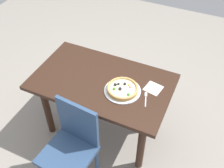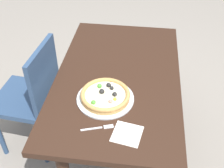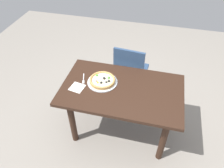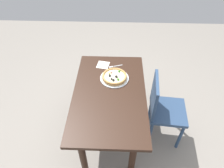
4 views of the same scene
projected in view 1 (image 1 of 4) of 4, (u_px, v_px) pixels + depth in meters
name	position (u px, v px, depth m)	size (l,w,h in m)	color
ground_plane	(104.00, 128.00, 2.94)	(6.00, 6.00, 0.00)	gray
dining_table	(102.00, 89.00, 2.51)	(1.27, 0.76, 0.73)	#331E14
chair_near	(72.00, 146.00, 2.21)	(0.44, 0.44, 0.90)	navy
plate	(123.00, 91.00, 2.33)	(0.32, 0.32, 0.01)	silver
pizza	(123.00, 89.00, 2.31)	(0.28, 0.28, 0.05)	tan
fork	(146.00, 98.00, 2.27)	(0.07, 0.16, 0.00)	silver
napkin	(153.00, 88.00, 2.36)	(0.14, 0.14, 0.00)	white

